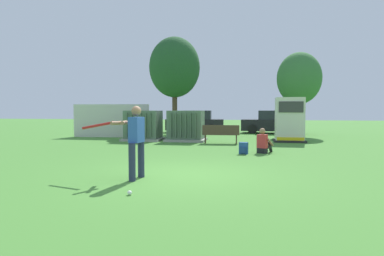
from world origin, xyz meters
TOP-DOWN VIEW (x-y plane):
  - ground_plane at (0.00, 0.00)m, footprint 96.00×96.00m
  - fence_panel at (-6.64, 10.50)m, footprint 4.80×0.12m
  - transformer_west at (-4.05, 8.92)m, footprint 2.10×1.70m
  - transformer_mid_west at (-1.69, 8.95)m, footprint 2.10×1.70m
  - generator_enclosure at (3.68, 9.49)m, footprint 1.60×1.40m
  - park_bench at (0.26, 7.92)m, footprint 1.82×0.50m
  - batter at (-1.03, -0.70)m, footprint 1.62×0.72m
  - sports_ball at (-0.61, -2.14)m, footprint 0.09×0.09m
  - seated_spectator at (2.19, 4.68)m, footprint 0.68×0.79m
  - backpack at (1.44, 4.25)m, footprint 0.35×0.30m
  - tree_left at (-3.51, 14.14)m, footprint 3.50×3.50m
  - tree_center_left at (4.75, 13.93)m, footprint 2.81×2.81m
  - parked_car_leftmost at (-8.21, 15.66)m, footprint 4.39×2.33m
  - parked_car_left_of_center at (-2.31, 15.82)m, footprint 4.30×2.13m
  - parked_car_right_of_center at (3.25, 15.84)m, footprint 4.35×2.23m

SIDE VIEW (x-z plane):
  - ground_plane at x=0.00m, z-range 0.00..0.00m
  - sports_ball at x=-0.61m, z-range 0.00..0.09m
  - backpack at x=1.44m, z-range -0.01..0.43m
  - seated_spectator at x=2.19m, z-range -0.11..0.86m
  - park_bench at x=0.26m, z-range 0.08..0.99m
  - parked_car_leftmost at x=-8.21m, z-range -0.06..1.56m
  - parked_car_left_of_center at x=-2.31m, z-range -0.06..1.56m
  - parked_car_right_of_center at x=3.25m, z-range -0.06..1.56m
  - transformer_west at x=-4.05m, z-range -0.02..1.60m
  - transformer_mid_west at x=-1.69m, z-range -0.02..1.60m
  - batter at x=-1.03m, z-range 0.11..1.85m
  - fence_panel at x=-6.64m, z-range 0.00..2.00m
  - generator_enclosure at x=3.68m, z-range -0.01..2.29m
  - tree_center_left at x=4.75m, z-range 1.00..6.36m
  - tree_left at x=-3.51m, z-range 1.25..7.94m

